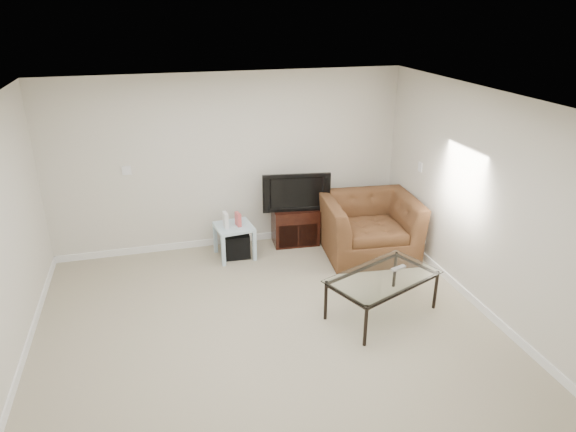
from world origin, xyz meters
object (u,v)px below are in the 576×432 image
object	(u,v)px
side_table	(235,241)
coffee_table	(382,295)
television	(296,191)
subwoofer	(236,244)
recliner	(370,217)
tv_stand	(295,225)

from	to	relation	value
side_table	coffee_table	xyz separation A→B (m)	(1.38, -1.88, 0.01)
television	side_table	world-z (taller)	television
subwoofer	recliner	size ratio (longest dim) A/B	0.28
tv_stand	subwoofer	bearing A→B (deg)	-163.62
tv_stand	subwoofer	xyz separation A→B (m)	(-0.92, -0.21, -0.11)
recliner	coffee_table	bearing A→B (deg)	-102.22
television	side_table	distance (m)	1.14
television	coffee_table	xyz separation A→B (m)	(0.43, -2.08, -0.59)
tv_stand	recliner	size ratio (longest dim) A/B	0.51
television	coffee_table	distance (m)	2.21
recliner	coffee_table	distance (m)	1.59
recliner	coffee_table	world-z (taller)	recliner
recliner	coffee_table	size ratio (longest dim) A/B	1.03
subwoofer	coffee_table	world-z (taller)	coffee_table
side_table	subwoofer	size ratio (longest dim) A/B	1.39
side_table	coffee_table	world-z (taller)	coffee_table
tv_stand	coffee_table	world-z (taller)	tv_stand
tv_stand	television	xyz separation A→B (m)	(-0.00, -0.03, 0.56)
subwoofer	coffee_table	bearing A→B (deg)	-54.54
television	subwoofer	world-z (taller)	television
television	subwoofer	size ratio (longest dim) A/B	2.55
coffee_table	recliner	bearing A→B (deg)	72.26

